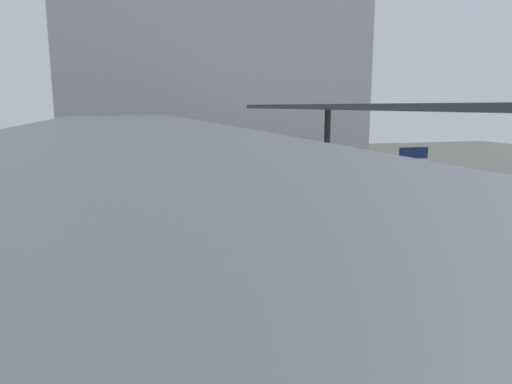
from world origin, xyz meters
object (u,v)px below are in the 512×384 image
object	(u,v)px
commuter_train	(245,186)
platform_sign	(413,168)
platform_bench	(479,222)
passenger_mid_platform	(408,187)

from	to	relation	value
commuter_train	platform_sign	size ratio (longest dim) A/B	6.93
platform_bench	passenger_mid_platform	xyz separation A→B (m)	(-0.04, 3.01, 0.40)
platform_bench	platform_sign	world-z (taller)	platform_sign
platform_bench	platform_sign	distance (m)	2.40
commuter_train	passenger_mid_platform	xyz separation A→B (m)	(4.66, -2.34, 0.14)
commuter_train	passenger_mid_platform	world-z (taller)	commuter_train
platform_sign	passenger_mid_platform	xyz separation A→B (m)	(0.59, 1.01, -0.76)
platform_bench	platform_sign	bearing A→B (deg)	107.27
platform_bench	passenger_mid_platform	distance (m)	3.04
platform_sign	commuter_train	bearing A→B (deg)	140.58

